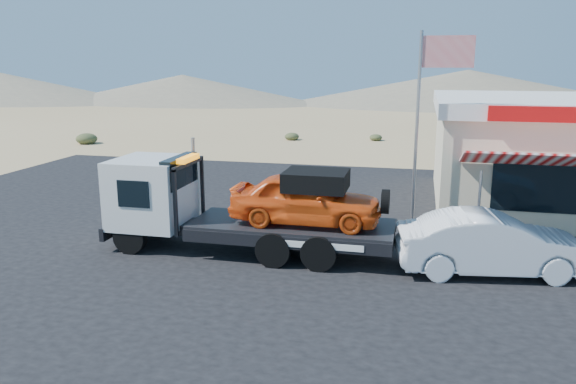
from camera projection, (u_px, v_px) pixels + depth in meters
name	position (u px, v px, depth m)	size (l,w,h in m)	color
ground	(218.00, 270.00, 14.21)	(120.00, 120.00, 0.00)	#9F865B
asphalt_lot	(317.00, 239.00, 16.60)	(32.00, 24.00, 0.02)	black
tow_truck	(241.00, 202.00, 15.28)	(7.77, 2.31, 2.60)	black
white_sedan	(492.00, 244.00, 13.77)	(1.60, 4.59, 1.51)	silver
flagpole	(426.00, 110.00, 16.51)	(1.55, 0.10, 6.00)	#99999E
distant_hills	(300.00, 89.00, 68.23)	(126.00, 48.00, 4.20)	#726B59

